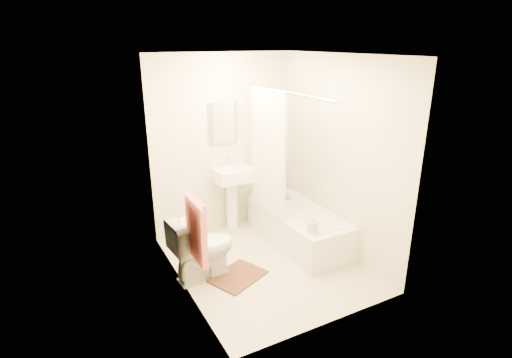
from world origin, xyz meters
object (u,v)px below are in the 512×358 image
toilet (203,248)px  sink (233,196)px  soap_bottle (313,225)px  bath_mat (238,276)px  bathtub (298,226)px

toilet → sink: size_ratio=0.74×
sink → soap_bottle: sink is taller
bath_mat → toilet: bearing=149.1°
toilet → bath_mat: size_ratio=1.23×
sink → bathtub: bearing=-52.2°
bathtub → bath_mat: (-1.08, -0.40, -0.21)m
toilet → bath_mat: bearing=-126.2°
bathtub → bath_mat: size_ratio=2.66×
bathtub → soap_bottle: bearing=-109.8°
bath_mat → soap_bottle: (0.86, -0.21, 0.54)m
bathtub → bath_mat: 1.17m
toilet → bathtub: (1.41, 0.20, -0.14)m
sink → bathtub: size_ratio=0.63×
bath_mat → sink: bearing=67.4°
toilet → bathtub: 1.43m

